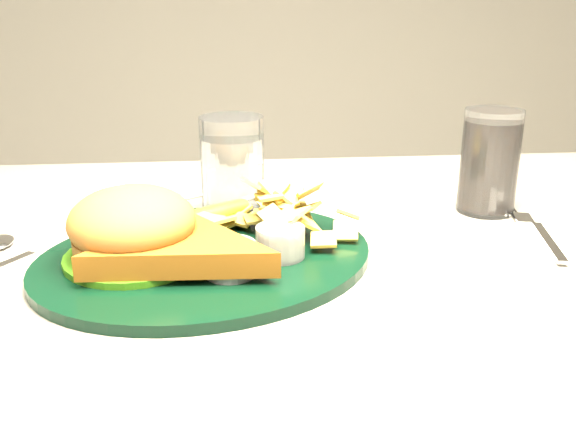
% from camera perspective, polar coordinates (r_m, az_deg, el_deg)
% --- Properties ---
extents(dinner_plate, '(0.44, 0.41, 0.08)m').
position_cam_1_polar(dinner_plate, '(0.66, -7.41, -0.99)').
color(dinner_plate, black).
rests_on(dinner_plate, table).
extents(water_glass, '(0.09, 0.09, 0.12)m').
position_cam_1_polar(water_glass, '(0.79, -4.96, 4.38)').
color(water_glass, silver).
rests_on(water_glass, table).
extents(cola_glass, '(0.09, 0.09, 0.13)m').
position_cam_1_polar(cola_glass, '(0.84, 17.48, 4.64)').
color(cola_glass, black).
rests_on(cola_glass, table).
extents(fork_napkin, '(0.15, 0.17, 0.01)m').
position_cam_1_polar(fork_napkin, '(0.77, 21.88, -1.89)').
color(fork_napkin, white).
rests_on(fork_napkin, table).
extents(ramekin, '(0.04, 0.04, 0.03)m').
position_cam_1_polar(ramekin, '(0.88, -15.52, 1.92)').
color(ramekin, silver).
rests_on(ramekin, table).
extents(wrapped_straw, '(0.18, 0.14, 0.01)m').
position_cam_1_polar(wrapped_straw, '(0.86, -11.16, 1.23)').
color(wrapped_straw, white).
rests_on(wrapped_straw, table).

